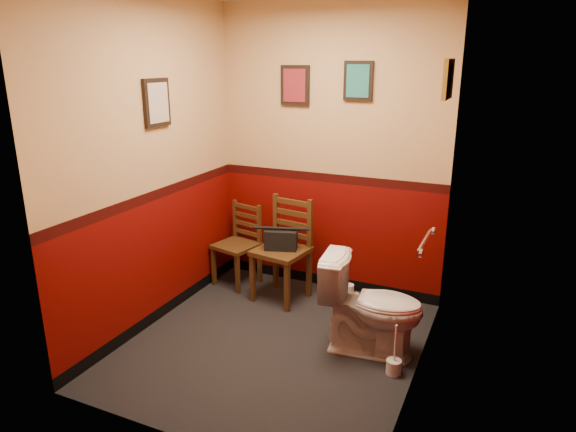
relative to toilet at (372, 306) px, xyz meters
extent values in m
cube|color=black|center=(-0.72, -0.21, -0.38)|extent=(2.20, 2.40, 0.00)
cube|color=#5C0705|center=(-0.72, 0.99, 0.97)|extent=(2.20, 0.00, 2.70)
cube|color=#5C0705|center=(-0.72, -1.41, 0.97)|extent=(2.20, 0.00, 2.70)
cube|color=#5C0705|center=(-1.82, -0.21, 0.97)|extent=(0.00, 2.40, 2.70)
cube|color=#5C0705|center=(0.38, -0.21, 0.97)|extent=(0.00, 2.40, 2.70)
cylinder|color=silver|center=(0.35, 0.04, 0.57)|extent=(0.03, 0.50, 0.03)
cylinder|color=silver|center=(0.37, -0.21, 0.57)|extent=(0.02, 0.06, 0.06)
cylinder|color=silver|center=(0.37, 0.29, 0.57)|extent=(0.02, 0.06, 0.06)
cube|color=black|center=(-1.07, 0.97, 1.57)|extent=(0.28, 0.03, 0.36)
cube|color=maroon|center=(-1.07, 0.96, 1.57)|extent=(0.22, 0.01, 0.30)
cube|color=black|center=(-0.47, 0.97, 1.62)|extent=(0.26, 0.03, 0.34)
cube|color=#237371|center=(-0.47, 0.96, 1.62)|extent=(0.20, 0.01, 0.28)
cube|color=black|center=(-1.80, -0.11, 1.47)|extent=(0.03, 0.30, 0.38)
cube|color=#BDA494|center=(-1.79, -0.11, 1.47)|extent=(0.01, 0.24, 0.31)
cube|color=olive|center=(0.36, 0.39, 1.67)|extent=(0.03, 0.34, 0.28)
cube|color=#BDA494|center=(0.35, 0.39, 1.67)|extent=(0.01, 0.28, 0.22)
imported|color=white|center=(0.00, 0.00, 0.00)|extent=(0.82, 0.52, 0.76)
cylinder|color=silver|center=(0.24, -0.23, -0.33)|extent=(0.11, 0.11, 0.11)
cylinder|color=silver|center=(0.24, -0.23, -0.14)|extent=(0.01, 0.01, 0.31)
cube|color=#4B3016|center=(-1.57, 0.67, 0.03)|extent=(0.46, 0.46, 0.04)
cube|color=#4B3016|center=(-1.77, 0.55, -0.18)|extent=(0.04, 0.04, 0.41)
cube|color=#4B3016|center=(-1.69, 0.86, -0.18)|extent=(0.04, 0.04, 0.41)
cube|color=#4B3016|center=(-1.45, 0.47, -0.18)|extent=(0.04, 0.04, 0.41)
cube|color=#4B3016|center=(-1.37, 0.79, -0.18)|extent=(0.04, 0.04, 0.41)
cube|color=#4B3016|center=(-1.69, 0.87, 0.23)|extent=(0.04, 0.04, 0.41)
cube|color=#4B3016|center=(-1.37, 0.79, 0.23)|extent=(0.04, 0.04, 0.41)
cube|color=#4B3016|center=(-1.53, 0.83, 0.12)|extent=(0.30, 0.09, 0.04)
cube|color=#4B3016|center=(-1.53, 0.83, 0.21)|extent=(0.30, 0.09, 0.04)
cube|color=#4B3016|center=(-1.53, 0.83, 0.30)|extent=(0.30, 0.09, 0.04)
cube|color=#4B3016|center=(-1.53, 0.83, 0.39)|extent=(0.30, 0.09, 0.04)
cube|color=#4B3016|center=(-1.02, 0.54, 0.10)|extent=(0.51, 0.51, 0.04)
cube|color=#4B3016|center=(-1.24, 0.38, -0.14)|extent=(0.05, 0.05, 0.48)
cube|color=#4B3016|center=(-1.18, 0.76, -0.14)|extent=(0.05, 0.05, 0.48)
cube|color=#4B3016|center=(-0.86, 0.33, -0.14)|extent=(0.05, 0.05, 0.48)
cube|color=#4B3016|center=(-0.80, 0.70, -0.14)|extent=(0.05, 0.05, 0.48)
cube|color=#4B3016|center=(-1.18, 0.77, 0.34)|extent=(0.05, 0.04, 0.48)
cube|color=#4B3016|center=(-0.80, 0.71, 0.34)|extent=(0.05, 0.04, 0.48)
cube|color=#4B3016|center=(-0.99, 0.74, 0.20)|extent=(0.36, 0.08, 0.05)
cube|color=#4B3016|center=(-0.99, 0.74, 0.31)|extent=(0.36, 0.08, 0.05)
cube|color=#4B3016|center=(-0.99, 0.74, 0.42)|extent=(0.36, 0.08, 0.05)
cube|color=#4B3016|center=(-0.99, 0.74, 0.52)|extent=(0.36, 0.08, 0.05)
cube|color=black|center=(-1.02, 0.54, 0.21)|extent=(0.33, 0.23, 0.18)
cylinder|color=black|center=(-1.02, 0.54, 0.32)|extent=(0.25, 0.10, 0.03)
cylinder|color=silver|center=(-0.46, 0.74, -0.34)|extent=(0.10, 0.10, 0.09)
cylinder|color=silver|center=(-0.36, 0.74, -0.34)|extent=(0.10, 0.10, 0.09)
cylinder|color=silver|center=(-0.41, 0.73, -0.25)|extent=(0.10, 0.10, 0.09)
camera|label=1|loc=(0.87, -3.48, 1.81)|focal=32.00mm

